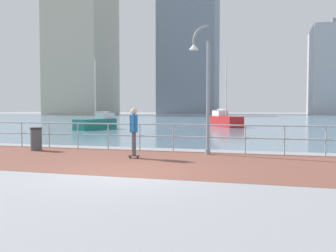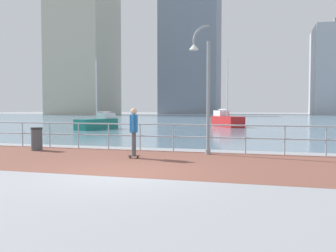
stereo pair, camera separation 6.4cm
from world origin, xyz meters
TOP-DOWN VIEW (x-y plane):
  - ground at (0.00, 40.00)m, footprint 220.00×220.00m
  - brick_paving at (0.00, 2.30)m, footprint 28.00×5.62m
  - harbor_water at (0.00, 50.11)m, footprint 180.00×88.00m
  - waterfront_railing at (-0.00, 5.11)m, footprint 25.25×0.06m
  - lamppost at (1.32, 4.44)m, footprint 0.77×0.49m
  - skateboarder at (-0.77, 2.78)m, footprint 0.41×0.55m
  - trash_bin at (-5.38, 3.87)m, footprint 0.46×0.46m
  - sailboat_yellow at (-0.27, 25.28)m, footprint 3.53×4.57m
  - sailboat_navy at (-9.80, 18.06)m, footprint 2.16×4.16m
  - tower_glass at (-20.42, 101.62)m, footprint 17.67×11.18m
  - tower_brick at (-45.73, 81.33)m, footprint 15.35×15.83m

SIDE VIEW (x-z plane):
  - ground at x=0.00m, z-range 0.00..0.00m
  - harbor_water at x=0.00m, z-range 0.00..0.00m
  - brick_paving at x=0.00m, z-range 0.00..0.01m
  - trash_bin at x=-5.38m, z-range 0.00..0.93m
  - sailboat_navy at x=-9.80m, z-range -2.26..3.33m
  - sailboat_yellow at x=-0.27m, z-range -2.56..3.76m
  - waterfront_railing at x=0.00m, z-range 0.21..1.29m
  - skateboarder at x=-0.77m, z-range 0.17..1.88m
  - lamppost at x=1.32m, z-range 0.25..4.98m
  - tower_brick at x=-45.73m, z-range -0.83..35.21m
  - tower_glass at x=-20.42m, z-range -0.83..45.74m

